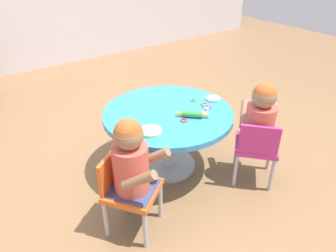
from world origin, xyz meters
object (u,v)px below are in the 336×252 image
Objects in this scene: craft_table at (168,124)px; child_chair_right at (256,147)px; craft_scissors at (206,108)px; rolling_pin at (193,114)px; seated_child_left at (131,160)px; child_chair_left at (127,188)px; seated_child_right at (261,117)px.

child_chair_right is (0.42, -0.52, -0.09)m from craft_table.
craft_table is 0.31m from craft_scissors.
craft_table is at bearing 117.40° from rolling_pin.
seated_child_left is at bearing -162.45° from craft_scissors.
child_chair_right is at bearing -7.54° from seated_child_left.
craft_table is 1.91× the size of seated_child_left.
craft_scissors is at bearing 15.00° from child_chair_left.
seated_child_left is at bearing 172.46° from child_chair_right.
seated_child_right reaches higher than child_chair_right.
craft_scissors is at bearing 118.39° from seated_child_right.
child_chair_right is (0.96, -0.13, -0.23)m from seated_child_left.
child_chair_right is at bearing -50.83° from craft_table.
seated_child_right is at bearing -41.20° from rolling_pin.
child_chair_left is at bearing 125.38° from seated_child_left.
craft_scissors is at bearing 113.02° from child_chair_right.
child_chair_right reaches higher than craft_table.
craft_table is at bearing 132.59° from seated_child_right.
craft_scissors is (0.17, 0.04, -0.02)m from rolling_pin.
child_chair_left is 0.88m from craft_scissors.
craft_table is 0.68m from seated_child_left.
seated_child_right is at bearing -47.41° from craft_table.
child_chair_left is 0.23m from seated_child_left.
seated_child_left is 0.67m from rolling_pin.
craft_scissors is (-0.16, 0.38, 0.20)m from child_chair_right.
seated_child_left is at bearing -54.62° from child_chair_left.
seated_child_right is at bearing 42.15° from child_chair_right.
seated_child_right is 0.40m from craft_scissors.
child_chair_left is at bearing -147.60° from craft_table.
child_chair_left reaches higher than craft_table.
seated_child_left is at bearing 174.21° from seated_child_right.
seated_child_right is (1.02, -0.13, 0.23)m from child_chair_left.
child_chair_right is at bearing -66.98° from craft_scissors.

